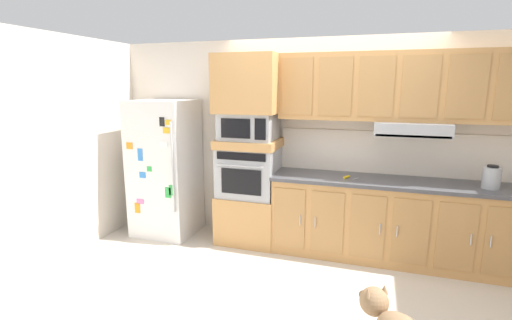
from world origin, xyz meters
The scene contains 15 objects.
ground_plane centered at (0.00, 0.00, 0.00)m, with size 9.60×9.60×0.00m, color beige.
back_kitchen_wall centered at (0.00, 1.11, 1.25)m, with size 6.20×0.12×2.50m, color silver.
side_panel_left centered at (-2.80, 0.00, 1.25)m, with size 0.12×7.10×2.50m, color silver.
refrigerator centered at (-2.04, 0.68, 0.88)m, with size 0.76×0.73×1.76m.
oven_base_cabinet centered at (-0.90, 0.75, 0.30)m, with size 0.74×0.62×0.60m, color tan.
built_in_oven centered at (-0.90, 0.75, 0.90)m, with size 0.70×0.62×0.60m.
appliance_mid_shelf centered at (-0.90, 0.75, 1.25)m, with size 0.74×0.62×0.10m, color tan.
microwave centered at (-0.90, 0.75, 1.46)m, with size 0.64×0.54×0.32m.
appliance_upper_cabinet centered at (-0.90, 0.75, 1.96)m, with size 0.74×0.62×0.68m, color tan.
lower_cabinet_run centered at (0.96, 0.75, 0.44)m, with size 2.99×0.63×0.88m.
countertop_slab centered at (0.96, 0.75, 0.90)m, with size 3.03×0.64×0.04m, color #4C4C51.
backsplash_panel centered at (0.96, 1.04, 1.17)m, with size 3.03×0.02×0.50m, color white.
upper_cabinet_with_hood centered at (0.96, 0.87, 1.90)m, with size 2.99×0.48×0.88m.
screwdriver centered at (0.29, 0.69, 0.93)m, with size 0.16×0.16×0.03m.
electric_kettle centered at (1.70, 0.70, 1.03)m, with size 0.17×0.17×0.24m.
Camera 1 is at (0.55, -3.47, 1.95)m, focal length 26.01 mm.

